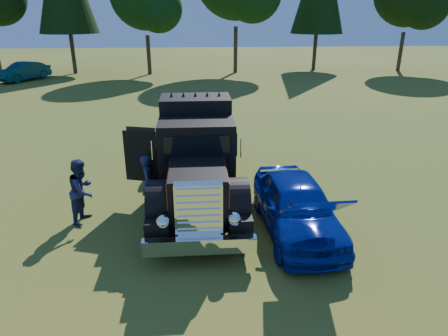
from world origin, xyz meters
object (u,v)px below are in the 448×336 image
(spectator_far, at_px, (82,191))
(diamond_t_truck, at_px, (197,162))
(hotrod_coupe, at_px, (297,206))
(distant_teal_car, at_px, (23,71))
(spectator_near, at_px, (148,182))

(spectator_far, bearing_deg, diamond_t_truck, -60.41)
(hotrod_coupe, bearing_deg, diamond_t_truck, 142.21)
(hotrod_coupe, bearing_deg, distant_teal_car, 122.62)
(diamond_t_truck, bearing_deg, spectator_near, -169.09)
(spectator_near, bearing_deg, spectator_far, 108.12)
(distant_teal_car, bearing_deg, diamond_t_truck, -30.70)
(spectator_near, xyz_separation_m, spectator_far, (-1.67, -0.66, 0.08))
(spectator_near, relative_size, distant_teal_car, 0.35)
(spectator_near, height_order, distant_teal_car, spectator_near)
(diamond_t_truck, relative_size, hotrod_coupe, 1.65)
(diamond_t_truck, distance_m, spectator_near, 1.50)
(diamond_t_truck, relative_size, distant_teal_car, 1.58)
(diamond_t_truck, bearing_deg, distant_teal_car, 120.45)
(diamond_t_truck, distance_m, spectator_far, 3.23)
(spectator_near, xyz_separation_m, distant_teal_car, (-12.78, 24.38, -0.05))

